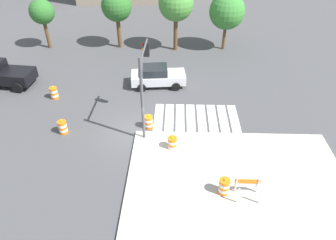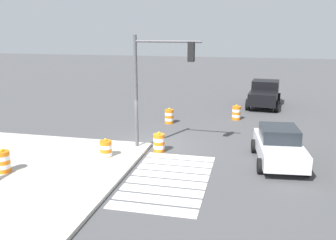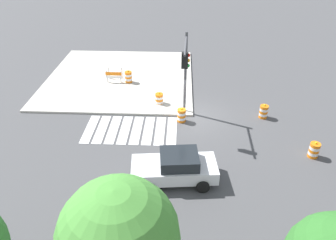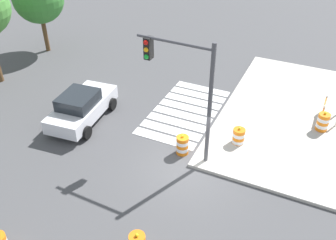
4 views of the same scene
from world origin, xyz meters
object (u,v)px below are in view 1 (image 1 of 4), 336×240
(sports_car, at_px, (158,76))
(traffic_barrel_near_corner, at_px, (172,144))
(traffic_barrel_median_near, at_px, (63,127))
(traffic_barrel_median_far, at_px, (149,122))
(street_tree_streetside_far, at_px, (42,12))
(traffic_barrel_on_sidewalk, at_px, (224,186))
(street_tree_corner_lot, at_px, (227,12))
(street_tree_streetside_near, at_px, (176,4))
(traffic_barrel_crosswalk_end, at_px, (54,93))
(construction_barricade, at_px, (248,186))
(traffic_light_pole, at_px, (144,76))
(street_tree_streetside_mid, at_px, (117,7))

(sports_car, height_order, traffic_barrel_near_corner, sports_car)
(traffic_barrel_median_near, bearing_deg, sports_car, 47.78)
(traffic_barrel_median_far, distance_m, street_tree_streetside_far, 17.16)
(traffic_barrel_median_far, xyz_separation_m, traffic_barrel_on_sidewalk, (4.34, -5.54, 0.15))
(street_tree_corner_lot, bearing_deg, street_tree_streetside_far, -179.10)
(street_tree_streetside_near, height_order, street_tree_streetside_far, street_tree_streetside_near)
(traffic_barrel_median_near, height_order, street_tree_streetside_far, street_tree_streetside_far)
(traffic_barrel_median_near, bearing_deg, traffic_barrel_on_sidewalk, -26.02)
(traffic_barrel_crosswalk_end, bearing_deg, street_tree_streetside_near, 45.72)
(construction_barricade, distance_m, street_tree_streetside_near, 19.10)
(sports_car, bearing_deg, street_tree_streetside_near, 79.31)
(street_tree_streetside_near, bearing_deg, traffic_barrel_crosswalk_end, -134.28)
(traffic_barrel_on_sidewalk, relative_size, street_tree_corner_lot, 0.19)
(traffic_barrel_on_sidewalk, bearing_deg, traffic_barrel_near_corner, 128.61)
(traffic_barrel_on_sidewalk, distance_m, traffic_light_pole, 7.82)
(traffic_barrel_near_corner, relative_size, traffic_light_pole, 0.19)
(sports_car, xyz_separation_m, street_tree_streetside_near, (1.34, 7.08, 3.63))
(sports_car, xyz_separation_m, traffic_barrel_median_far, (-0.28, -5.65, -0.36))
(traffic_barrel_crosswalk_end, xyz_separation_m, street_tree_streetside_mid, (3.49, 9.74, 3.56))
(traffic_light_pole, xyz_separation_m, street_tree_corner_lot, (6.54, 13.11, -0.23))
(traffic_barrel_median_near, xyz_separation_m, traffic_barrel_median_far, (5.51, 0.73, 0.00))
(street_tree_streetside_near, distance_m, street_tree_streetside_mid, 5.62)
(sports_car, distance_m, traffic_light_pole, 6.51)
(street_tree_streetside_far, bearing_deg, traffic_barrel_median_near, -67.76)
(traffic_barrel_median_far, bearing_deg, sports_car, 87.20)
(sports_car, relative_size, street_tree_streetside_far, 0.94)
(construction_barricade, bearing_deg, street_tree_streetside_far, 132.00)
(street_tree_streetside_mid, bearing_deg, construction_barricade, -63.19)
(sports_car, distance_m, traffic_barrel_on_sidewalk, 11.91)
(construction_barricade, bearing_deg, traffic_barrel_on_sidewalk, 177.09)
(traffic_barrel_near_corner, height_order, traffic_light_pole, traffic_light_pole)
(traffic_barrel_median_far, distance_m, street_tree_streetside_mid, 14.20)
(sports_car, height_order, traffic_barrel_median_far, sports_car)
(traffic_barrel_median_far, bearing_deg, street_tree_corner_lot, 63.94)
(traffic_barrel_median_far, relative_size, construction_barricade, 0.78)
(traffic_barrel_on_sidewalk, xyz_separation_m, street_tree_streetside_near, (-2.73, 18.26, 3.84))
(street_tree_streetside_near, bearing_deg, street_tree_corner_lot, 3.93)
(sports_car, xyz_separation_m, traffic_barrel_near_corner, (1.35, -7.78, -0.36))
(traffic_barrel_on_sidewalk, distance_m, street_tree_streetside_far, 24.10)
(traffic_barrel_median_far, height_order, street_tree_corner_lot, street_tree_corner_lot)
(traffic_barrel_median_far, relative_size, street_tree_streetside_mid, 0.19)
(construction_barricade, height_order, street_tree_streetside_near, street_tree_streetside_near)
(traffic_barrel_near_corner, bearing_deg, construction_barricade, -41.70)
(sports_car, bearing_deg, street_tree_streetside_far, 147.77)
(traffic_barrel_crosswalk_end, bearing_deg, traffic_barrel_median_far, -24.64)
(traffic_barrel_near_corner, distance_m, street_tree_corner_lot, 16.24)
(traffic_barrel_on_sidewalk, relative_size, traffic_light_pole, 0.19)
(traffic_barrel_near_corner, relative_size, traffic_barrel_median_near, 1.00)
(street_tree_streetside_far, bearing_deg, street_tree_corner_lot, 0.90)
(construction_barricade, xyz_separation_m, street_tree_streetside_far, (-16.55, 18.38, 2.81))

